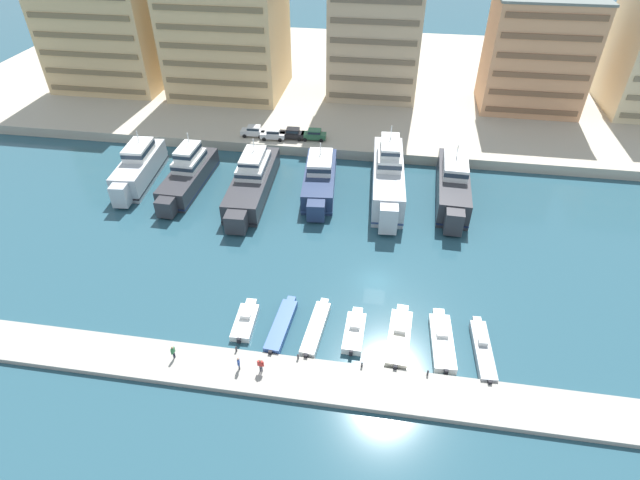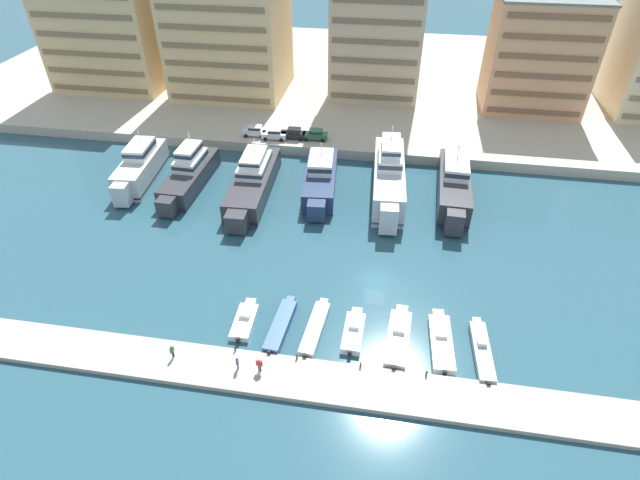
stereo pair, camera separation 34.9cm
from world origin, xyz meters
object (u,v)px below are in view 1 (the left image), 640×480
motorboat_white_mid_left (316,328)px  pedestrian_mid_deck (173,351)px  car_white_left (273,134)px  pedestrian_far_side (261,364)px  yacht_charcoal_left (188,174)px  pedestrian_near_edge (239,363)px  yacht_silver_far_left (139,168)px  car_green_center_left (314,134)px  yacht_charcoal_center_right (453,185)px  motorboat_white_center_left (354,331)px  car_white_far_left (253,131)px  yacht_silver_center (388,176)px  motorboat_blue_left (282,325)px  yacht_charcoal_mid_left (252,181)px  yacht_navy_center_left (320,178)px  car_black_mid_left (292,133)px  motorboat_grey_mid_right (482,350)px  motorboat_cream_center (399,337)px  motorboat_white_far_left (245,321)px  motorboat_white_center_right (442,341)px

motorboat_white_mid_left → pedestrian_mid_deck: bearing=-155.4°
car_white_left → pedestrian_far_side: 46.72m
yacht_charcoal_left → pedestrian_near_edge: (16.91, -31.94, -0.59)m
yacht_silver_far_left → car_green_center_left: bearing=30.6°
yacht_charcoal_center_right → motorboat_white_center_left: yacht_charcoal_center_right is taller
car_white_far_left → pedestrian_far_side: car_white_far_left is taller
yacht_silver_center → yacht_charcoal_center_right: 9.27m
motorboat_white_center_left → car_white_left: size_ratio=1.52×
motorboat_blue_left → yacht_charcoal_center_right: bearing=56.4°
yacht_charcoal_mid_left → car_white_left: 14.23m
yacht_silver_far_left → yacht_navy_center_left: bearing=3.5°
pedestrian_far_side → yacht_navy_center_left: bearing=89.4°
yacht_navy_center_left → car_white_left: (-9.70, 11.81, 0.76)m
car_green_center_left → pedestrian_far_side: 46.72m
yacht_charcoal_mid_left → motorboat_white_center_left: (17.41, -25.11, -1.61)m
yacht_charcoal_mid_left → car_green_center_left: yacht_charcoal_mid_left is taller
motorboat_blue_left → motorboat_white_center_left: size_ratio=1.28×
pedestrian_far_side → car_black_mid_left: bearing=97.6°
yacht_charcoal_mid_left → motorboat_white_mid_left: size_ratio=2.52×
motorboat_blue_left → car_black_mid_left: 41.08m
car_white_far_left → pedestrian_mid_deck: car_white_far_left is taller
yacht_charcoal_center_right → motorboat_blue_left: (-18.83, -28.35, -1.80)m
yacht_navy_center_left → pedestrian_mid_deck: yacht_navy_center_left is taller
motorboat_white_mid_left → pedestrian_near_edge: size_ratio=5.23×
motorboat_white_center_left → car_white_far_left: car_white_far_left is taller
car_white_left → yacht_silver_far_left: bearing=-142.4°
yacht_charcoal_center_right → car_black_mid_left: 28.39m
yacht_charcoal_left → pedestrian_near_edge: 36.15m
motorboat_grey_mid_right → pedestrian_far_side: 21.92m
motorboat_blue_left → pedestrian_mid_deck: pedestrian_mid_deck is taller
yacht_charcoal_center_right → motorboat_cream_center: size_ratio=2.21×
car_white_left → pedestrian_far_side: size_ratio=2.47×
yacht_navy_center_left → motorboat_white_center_left: bearing=-74.0°
motorboat_white_mid_left → motorboat_white_far_left: bearing=-179.5°
yacht_silver_far_left → motorboat_grey_mid_right: 54.71m
car_green_center_left → pedestrian_mid_deck: bearing=-97.6°
yacht_navy_center_left → yacht_silver_center: (9.88, 0.56, 0.98)m
motorboat_blue_left → motorboat_cream_center: (12.17, 0.23, 0.04)m
yacht_silver_center → motorboat_white_center_left: size_ratio=3.35×
motorboat_white_center_right → yacht_silver_center: bearing=103.9°
pedestrian_far_side → car_green_center_left: bearing=93.2°
motorboat_cream_center → motorboat_grey_mid_right: bearing=-2.4°
yacht_navy_center_left → motorboat_blue_left: yacht_navy_center_left is taller
motorboat_cream_center → pedestrian_mid_deck: 22.41m
yacht_silver_center → car_white_left: size_ratio=5.08×
motorboat_white_far_left → yacht_silver_far_left: bearing=132.1°
yacht_navy_center_left → motorboat_blue_left: 27.92m
yacht_silver_far_left → pedestrian_mid_deck: (18.12, -31.98, -0.76)m
yacht_silver_center → pedestrian_mid_deck: (-18.97, -34.21, -1.38)m
yacht_charcoal_left → motorboat_white_far_left: (15.75, -25.70, -1.69)m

